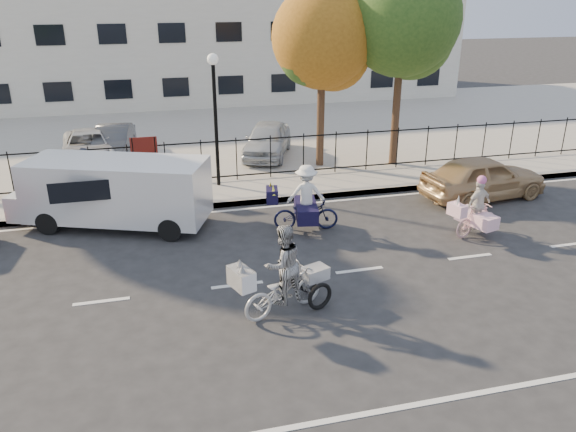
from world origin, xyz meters
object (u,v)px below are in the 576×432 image
object	(u,v)px
lot_car_d	(267,139)
white_van	(114,191)
gold_sedan	(483,177)
pedestrian	(85,173)
lamppost	(215,97)
lot_car_b	(88,147)
lot_car_c	(113,142)
unicorn_bike	(477,214)
bull_bike	(305,204)
zebra_trike	(283,280)

from	to	relation	value
lot_car_d	white_van	bearing A→B (deg)	-113.80
white_van	gold_sedan	xyz separation A→B (m)	(11.43, -0.51, -0.37)
pedestrian	lot_car_d	world-z (taller)	pedestrian
lamppost	pedestrian	size ratio (longest dim) A/B	2.62
lot_car_b	lot_car_c	xyz separation A→B (m)	(0.91, 0.52, 0.02)
lamppost	unicorn_bike	xyz separation A→B (m)	(6.34, -5.59, -2.48)
lamppost	lot_car_d	xyz separation A→B (m)	(2.38, 3.11, -2.30)
lot_car_c	lot_car_d	bearing A→B (deg)	-5.89
unicorn_bike	lot_car_b	xyz separation A→B (m)	(-10.79, 9.53, 0.10)
lamppost	bull_bike	distance (m)	5.06
pedestrian	lot_car_d	bearing A→B (deg)	170.81
lot_car_b	pedestrian	bearing A→B (deg)	-89.88
bull_bike	pedestrian	world-z (taller)	bull_bike
gold_sedan	white_van	bearing A→B (deg)	80.51
bull_bike	lot_car_b	bearing A→B (deg)	48.91
unicorn_bike	lot_car_c	distance (m)	14.09
lot_car_b	lot_car_d	xyz separation A→B (m)	(6.82, -0.83, 0.08)
gold_sedan	lot_car_d	world-z (taller)	lot_car_d
lot_car_b	lamppost	bearing A→B (deg)	-44.61
bull_bike	lot_car_d	size ratio (longest dim) A/B	0.54
lamppost	lot_car_c	distance (m)	6.16
bull_bike	pedestrian	size ratio (longest dim) A/B	1.27
unicorn_bike	white_van	bearing A→B (deg)	55.84
zebra_trike	lot_car_b	size ratio (longest dim) A/B	0.54
unicorn_bike	pedestrian	distance (m)	11.82
white_van	lot_car_b	bearing A→B (deg)	122.01
gold_sedan	unicorn_bike	bearing A→B (deg)	137.81
pedestrian	unicorn_bike	bearing A→B (deg)	116.87
lamppost	unicorn_bike	distance (m)	8.81
lamppost	white_van	distance (m)	4.58
pedestrian	lot_car_c	distance (m)	4.78
pedestrian	lot_car_d	distance (m)	7.40
bull_bike	lot_car_b	xyz separation A→B (m)	(-6.34, 7.99, -0.02)
unicorn_bike	lot_car_d	bearing A→B (deg)	8.24
gold_sedan	lot_car_b	distance (m)	14.40
white_van	lot_car_d	xyz separation A→B (m)	(5.64, 5.60, -0.26)
lot_car_c	lot_car_d	size ratio (longest dim) A/B	0.95
white_van	lot_car_c	distance (m)	6.96
bull_bike	lot_car_c	size ratio (longest dim) A/B	0.57
lamppost	lot_car_d	bearing A→B (deg)	52.59
unicorn_bike	bull_bike	distance (m)	4.71
lot_car_d	gold_sedan	bearing A→B (deg)	-25.10
zebra_trike	white_van	distance (m)	6.69
zebra_trike	lot_car_d	distance (m)	11.46
gold_sedan	lot_car_c	bearing A→B (deg)	50.57
white_van	lot_car_d	size ratio (longest dim) A/B	1.53
gold_sedan	lot_car_d	bearing A→B (deg)	36.56
bull_bike	gold_sedan	size ratio (longest dim) A/B	0.50
pedestrian	white_van	bearing A→B (deg)	76.76
lamppost	lot_car_c	size ratio (longest dim) A/B	1.18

